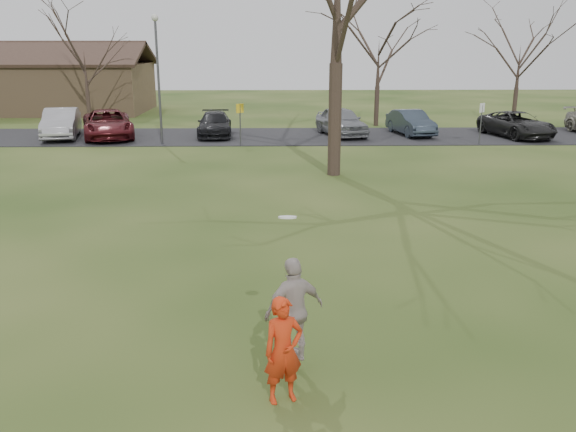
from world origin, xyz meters
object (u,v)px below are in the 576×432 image
(car_1, at_px, (61,123))
(car_3, at_px, (215,124))
(car_4, at_px, (341,121))
(catching_play, at_px, (294,310))
(car_5, at_px, (411,123))
(lamp_post, at_px, (158,64))
(car_2, at_px, (108,124))
(player_defender, at_px, (283,350))
(car_6, at_px, (517,124))
(building, at_px, (10,86))

(car_1, distance_m, car_3, 8.16)
(car_4, distance_m, catching_play, 24.84)
(car_5, bearing_deg, car_3, 170.19)
(car_3, bearing_deg, lamp_post, -137.23)
(car_1, xyz_separation_m, car_4, (15.08, 0.55, -0.01))
(car_5, bearing_deg, car_4, 171.56)
(car_3, xyz_separation_m, catching_play, (3.59, -24.54, 0.36))
(car_2, height_order, car_5, car_2)
(player_defender, distance_m, car_4, 25.62)
(car_6, bearing_deg, car_5, 157.02)
(car_6, xyz_separation_m, catching_play, (-12.77, -23.91, 0.32))
(car_1, distance_m, car_6, 24.51)
(car_5, bearing_deg, player_defender, -117.29)
(car_2, distance_m, car_3, 5.68)
(car_3, xyz_separation_m, car_6, (16.37, -0.63, 0.03))
(car_1, relative_size, building, 0.23)
(player_defender, relative_size, catching_play, 0.68)
(car_4, bearing_deg, car_3, 165.83)
(player_defender, bearing_deg, car_2, 90.05)
(car_4, height_order, car_6, car_4)
(player_defender, height_order, lamp_post, lamp_post)
(player_defender, distance_m, car_3, 25.54)
(player_defender, bearing_deg, car_4, 62.03)
(car_1, xyz_separation_m, car_2, (2.50, -0.12, -0.03))
(player_defender, height_order, car_2, player_defender)
(lamp_post, bearing_deg, car_3, 46.53)
(car_2, height_order, lamp_post, lamp_post)
(player_defender, xyz_separation_m, car_6, (12.94, 24.68, -0.07))
(player_defender, relative_size, car_3, 0.36)
(car_3, distance_m, car_4, 6.93)
(car_6, distance_m, building, 35.51)
(catching_play, bearing_deg, car_5, 73.78)
(car_1, xyz_separation_m, car_6, (24.51, -0.16, -0.11))
(car_4, bearing_deg, car_5, -12.03)
(lamp_post, bearing_deg, car_5, 12.01)
(car_2, bearing_deg, building, 111.15)
(catching_play, bearing_deg, lamp_post, 105.31)
(player_defender, bearing_deg, car_6, 42.22)
(player_defender, height_order, car_3, player_defender)
(car_1, height_order, building, building)
(car_1, xyz_separation_m, catching_play, (11.74, -24.07, 0.22))
(car_3, distance_m, lamp_post, 4.82)
(car_5, relative_size, car_6, 0.85)
(car_1, height_order, car_4, car_1)
(car_1, bearing_deg, car_4, -10.09)
(player_defender, xyz_separation_m, car_4, (3.51, 25.38, 0.03))
(car_3, xyz_separation_m, building, (-16.43, 12.94, 1.25))
(car_1, bearing_deg, building, 109.51)
(catching_play, xyz_separation_m, building, (-20.02, 37.48, 0.90))
(player_defender, xyz_separation_m, car_3, (-3.42, 25.31, -0.10))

